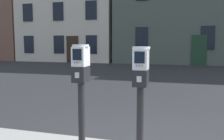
# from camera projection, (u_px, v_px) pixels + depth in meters

# --- Properties ---
(parking_meter_near_kerb) EXTENTS (0.22, 0.25, 1.37)m
(parking_meter_near_kerb) POSITION_uv_depth(u_px,v_px,m) (81.00, 77.00, 3.16)
(parking_meter_near_kerb) COLOR black
(parking_meter_near_kerb) RESTS_ON sidewalk_slab
(parking_meter_twin_adjacent) EXTENTS (0.22, 0.25, 1.34)m
(parking_meter_twin_adjacent) POSITION_uv_depth(u_px,v_px,m) (141.00, 81.00, 2.95)
(parking_meter_twin_adjacent) COLOR black
(parking_meter_twin_adjacent) RESTS_ON sidewalk_slab
(townhouse_green_painted) EXTENTS (8.31, 6.13, 10.40)m
(townhouse_green_painted) POSITION_uv_depth(u_px,v_px,m) (74.00, 2.00, 21.93)
(townhouse_green_painted) COLOR beige
(townhouse_green_painted) RESTS_ON ground_plane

